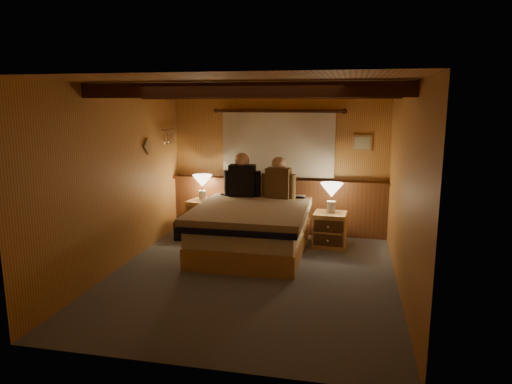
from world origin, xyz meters
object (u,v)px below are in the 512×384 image
(lamp_right, at_px, (332,192))
(person_right, at_px, (279,181))
(nightstand_right, at_px, (330,230))
(duffel_bag, at_px, (190,229))
(nightstand_left, at_px, (206,217))
(bed, at_px, (252,228))
(person_left, at_px, (242,178))
(lamp_left, at_px, (202,182))

(lamp_right, distance_m, person_right, 0.85)
(nightstand_right, bearing_deg, duffel_bag, -175.23)
(nightstand_right, distance_m, person_right, 1.10)
(nightstand_right, height_order, duffel_bag, nightstand_right)
(nightstand_left, distance_m, lamp_right, 2.18)
(nightstand_right, xyz_separation_m, person_right, (-0.83, 0.16, 0.70))
(bed, distance_m, lamp_right, 1.33)
(person_left, bearing_deg, lamp_left, 166.29)
(nightstand_right, distance_m, person_left, 1.60)
(lamp_left, height_order, person_right, person_right)
(lamp_right, relative_size, person_right, 0.66)
(bed, bearing_deg, nightstand_right, 23.80)
(person_left, bearing_deg, person_right, -3.41)
(bed, xyz_separation_m, lamp_left, (-1.02, 0.80, 0.51))
(person_left, relative_size, duffel_bag, 1.34)
(person_left, distance_m, person_right, 0.59)
(bed, relative_size, person_left, 2.82)
(nightstand_left, height_order, lamp_left, lamp_left)
(nightstand_right, relative_size, lamp_left, 1.26)
(nightstand_left, relative_size, lamp_left, 1.44)
(bed, height_order, duffel_bag, bed)
(lamp_left, bearing_deg, person_right, -6.15)
(lamp_right, relative_size, duffel_bag, 0.83)
(duffel_bag, bearing_deg, person_right, -7.11)
(nightstand_left, relative_size, duffel_bag, 1.12)
(person_left, bearing_deg, duffel_bag, -169.37)
(nightstand_left, distance_m, duffel_bag, 0.39)
(bed, distance_m, duffel_bag, 1.25)
(person_right, bearing_deg, person_left, -172.84)
(nightstand_right, distance_m, duffel_bag, 2.26)
(nightstand_right, height_order, lamp_right, lamp_right)
(bed, bearing_deg, nightstand_left, 141.33)
(lamp_right, xyz_separation_m, person_left, (-1.43, 0.13, 0.14))
(bed, relative_size, person_right, 3.02)
(lamp_right, bearing_deg, nightstand_right, -99.30)
(nightstand_left, height_order, person_left, person_left)
(person_left, xyz_separation_m, person_right, (0.59, -0.00, -0.02))
(duffel_bag, bearing_deg, lamp_right, -13.09)
(duffel_bag, bearing_deg, nightstand_right, -14.17)
(lamp_left, bearing_deg, nightstand_right, -8.15)
(lamp_left, relative_size, person_left, 0.58)
(nightstand_left, bearing_deg, lamp_right, 5.26)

